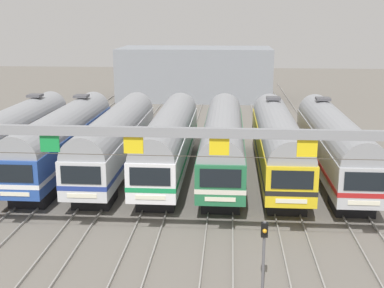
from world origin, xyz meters
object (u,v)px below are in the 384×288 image
Objects in this scene: commuter_train_green at (223,140)px; commuter_train_yellow at (278,141)px; commuter_train_stainless at (333,142)px; catenary_gantry at (134,150)px; commuter_train_orange at (12,136)px; commuter_train_silver at (116,138)px; yard_signal_mast at (264,244)px; commuter_train_blue at (64,137)px; commuter_train_white at (169,139)px.

commuter_train_green is 3.89m from commuter_train_yellow.
catenary_gantry is (-11.67, -13.50, 2.72)m from commuter_train_stainless.
catenary_gantry is (11.67, -13.50, 2.72)m from commuter_train_orange.
commuter_train_silver reaches higher than yard_signal_mast.
yard_signal_mast is (-5.84, -16.17, -0.48)m from commuter_train_stainless.
commuter_train_yellow is at bearing 180.00° from commuter_train_stainless.
commuter_train_blue is 11.67m from commuter_train_green.
commuter_train_blue is at bearing 179.97° from commuter_train_white.
commuter_train_blue is 5.68× the size of yard_signal_mast.
commuter_train_green is at bearing -0.02° from commuter_train_orange.
commuter_train_silver is 5.68× the size of yard_signal_mast.
commuter_train_stainless is at bearing 49.15° from catenary_gantry.
commuter_train_stainless is 0.63× the size of catenary_gantry.
yard_signal_mast is at bearing -42.71° from commuter_train_orange.
commuter_train_yellow reaches higher than commuter_train_green.
commuter_train_blue is 19.46m from commuter_train_stainless.
catenary_gantry reaches higher than commuter_train_yellow.
commuter_train_white is 1.00× the size of commuter_train_green.
commuter_train_green is (7.78, 0.00, 0.00)m from commuter_train_silver.
commuter_train_orange reaches higher than commuter_train_silver.
commuter_train_orange is at bearing 180.00° from commuter_train_blue.
commuter_train_white is 11.67m from commuter_train_stainless.
commuter_train_white is at bearing 0.00° from commuter_train_silver.
catenary_gantry reaches higher than yard_signal_mast.
commuter_train_orange is at bearing 179.98° from commuter_train_white.
commuter_train_silver is (7.78, -0.00, -0.00)m from commuter_train_orange.
commuter_train_orange is at bearing 179.97° from commuter_train_silver.
commuter_train_yellow is 0.63× the size of catenary_gantry.
commuter_train_yellow reaches higher than commuter_train_silver.
commuter_train_silver is 1.00× the size of commuter_train_white.
commuter_train_yellow is 5.68× the size of yard_signal_mast.
commuter_train_silver is at bearing 106.09° from catenary_gantry.
commuter_train_blue and commuter_train_stainless have the same top height.
commuter_train_stainless is at bearing 0.00° from commuter_train_blue.
commuter_train_yellow is 16.29m from yard_signal_mast.
commuter_train_white is at bearing -179.97° from commuter_train_yellow.
commuter_train_blue is 21.15m from yard_signal_mast.
yard_signal_mast is (-1.95, -16.17, -0.48)m from commuter_train_yellow.
commuter_train_orange is 11.67m from commuter_train_white.
commuter_train_white is 17.19m from yard_signal_mast.
commuter_train_stainless is (11.67, 0.00, 0.00)m from commuter_train_white.
commuter_train_blue is 3.89m from commuter_train_silver.
yard_signal_mast is (1.95, -16.16, -0.47)m from commuter_train_green.
commuter_train_yellow is at bearing 0.00° from commuter_train_blue.
commuter_train_blue is 1.00× the size of commuter_train_stainless.
yard_signal_mast is (13.62, -16.17, -0.48)m from commuter_train_blue.
commuter_train_orange is 23.84m from yard_signal_mast.
yard_signal_mast is at bearing -58.96° from commuter_train_silver.
commuter_train_white is at bearing 109.86° from yard_signal_mast.
catenary_gantry reaches higher than commuter_train_green.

